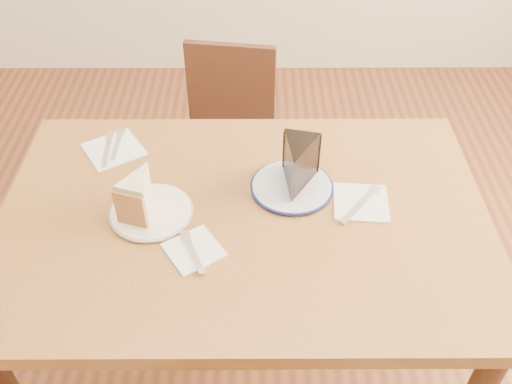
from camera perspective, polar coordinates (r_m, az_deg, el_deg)
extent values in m
plane|color=#442012|center=(1.99, -0.89, -17.75)|extent=(4.00, 4.00, 0.00)
cube|color=brown|center=(1.41, -1.20, -2.74)|extent=(1.20, 0.80, 0.04)
cylinder|color=black|center=(2.00, -16.64, -3.37)|extent=(0.06, 0.06, 0.71)
cylinder|color=black|center=(1.98, 14.92, -3.32)|extent=(0.06, 0.06, 0.71)
cube|color=black|center=(2.10, -3.19, 3.46)|extent=(0.44, 0.44, 0.04)
cylinder|color=black|center=(2.34, 1.68, 1.46)|extent=(0.03, 0.03, 0.39)
cylinder|color=black|center=(2.39, -6.13, 2.18)|extent=(0.03, 0.03, 0.39)
cylinder|color=black|center=(2.11, 0.59, -4.31)|extent=(0.03, 0.03, 0.39)
cylinder|color=black|center=(2.16, -8.05, -3.36)|extent=(0.03, 0.03, 0.39)
cube|color=black|center=(2.13, -2.52, 10.41)|extent=(0.33, 0.08, 0.35)
cylinder|color=white|center=(1.41, -10.41, -1.98)|extent=(0.19, 0.19, 0.01)
cylinder|color=silver|center=(1.46, 3.60, 0.52)|extent=(0.20, 0.20, 0.01)
cube|color=white|center=(1.32, -6.24, -5.77)|extent=(0.16, 0.16, 0.00)
cube|color=white|center=(1.44, 10.46, -1.01)|extent=(0.15, 0.15, 0.00)
cube|color=white|center=(1.63, -14.03, 4.16)|extent=(0.20, 0.20, 0.00)
cube|color=silver|center=(1.31, -6.34, -6.00)|extent=(0.07, 0.14, 0.00)
cube|color=silver|center=(1.43, 10.42, -1.24)|extent=(0.12, 0.14, 0.00)
cube|color=silver|center=(1.64, -13.71, 4.62)|extent=(0.01, 0.14, 0.00)
cube|color=silver|center=(1.63, -14.65, 4.15)|extent=(0.02, 0.16, 0.00)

